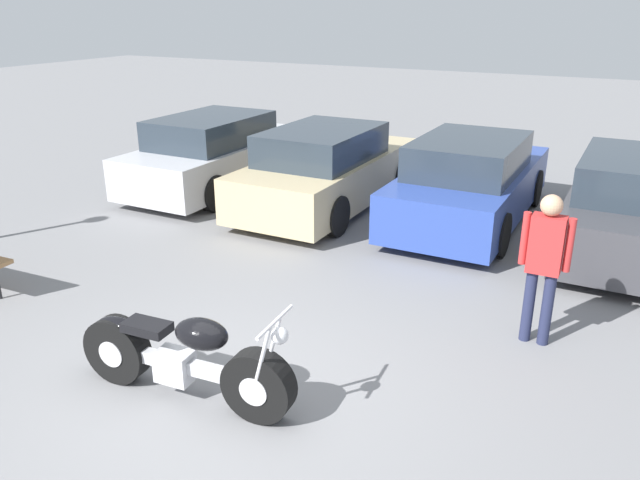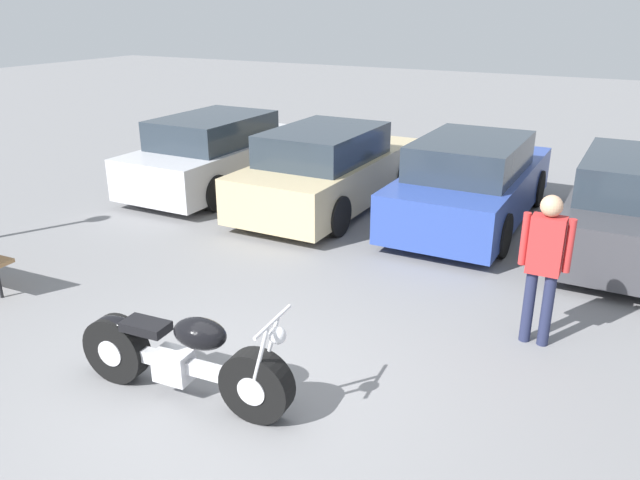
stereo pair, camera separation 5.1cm
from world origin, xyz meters
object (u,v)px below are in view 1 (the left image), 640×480
parked_car_blue (470,182)px  person_standing (545,257)px  parked_car_silver (219,154)px  parked_car_dark_grey (635,205)px  motorcycle (182,358)px  parked_car_champagne (327,170)px

parked_car_blue → person_standing: bearing=-64.5°
parked_car_silver → parked_car_dark_grey: 7.43m
motorcycle → person_standing: (2.71, 2.58, 0.57)m
motorcycle → parked_car_champagne: parked_car_champagne is taller
parked_car_champagne → person_standing: person_standing is taller
motorcycle → parked_car_silver: parked_car_silver is taller
person_standing → parked_car_silver: bearing=153.1°
parked_car_champagne → person_standing: 5.34m
person_standing → parked_car_blue: bearing=115.5°
parked_car_silver → parked_car_champagne: same height
motorcycle → parked_car_dark_grey: bearing=60.6°
parked_car_silver → person_standing: size_ratio=2.65×
parked_car_champagne → parked_car_silver: bearing=177.2°
parked_car_champagne → parked_car_blue: same height
parked_car_silver → parked_car_dark_grey: same height
motorcycle → parked_car_dark_grey: parked_car_dark_grey is taller
motorcycle → parked_car_dark_grey: (3.46, 6.12, 0.26)m
person_standing → parked_car_dark_grey: bearing=78.0°
motorcycle → person_standing: size_ratio=1.33×
parked_car_dark_grey → parked_car_silver: bearing=-178.9°
parked_car_champagne → parked_car_blue: size_ratio=1.00×
motorcycle → parked_car_champagne: bearing=104.4°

